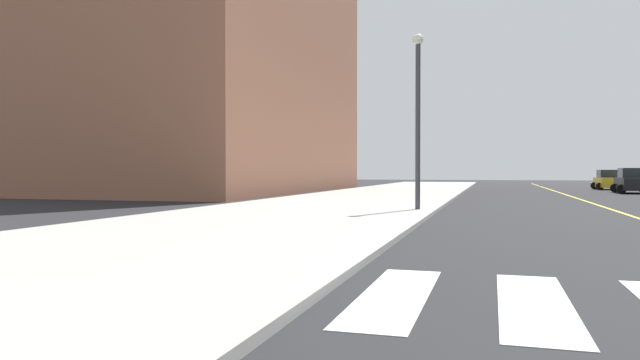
% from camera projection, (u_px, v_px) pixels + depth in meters
% --- Properties ---
extents(sidewalk_kerb_west, '(10.00, 120.00, 0.15)m').
position_uv_depth(sidewalk_kerb_west, '(318.00, 209.00, 25.03)').
color(sidewalk_kerb_west, '#9E9B93').
rests_on(sidewalk_kerb_west, ground).
extents(lane_divider_paint, '(0.16, 80.00, 0.01)m').
position_uv_depth(lane_divider_paint, '(568.00, 195.00, 40.74)').
color(lane_divider_paint, yellow).
rests_on(lane_divider_paint, ground).
extents(low_rise_brick_west, '(16.00, 32.00, 22.88)m').
position_uv_depth(low_rise_brick_west, '(222.00, 55.00, 49.16)').
color(low_rise_brick_west, '#8E5941').
rests_on(low_rise_brick_west, ground).
extents(car_black_second, '(2.75, 4.36, 1.93)m').
position_uv_depth(car_black_second, '(632.00, 181.00, 44.64)').
color(car_black_second, black).
rests_on(car_black_second, ground).
extents(car_yellow_third, '(2.60, 4.09, 1.81)m').
position_uv_depth(car_yellow_third, '(608.00, 180.00, 53.45)').
color(car_yellow_third, gold).
rests_on(car_yellow_third, ground).
extents(street_lamp, '(0.44, 0.44, 7.10)m').
position_uv_depth(street_lamp, '(418.00, 105.00, 23.68)').
color(street_lamp, '#38383D').
rests_on(street_lamp, sidewalk_kerb_west).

